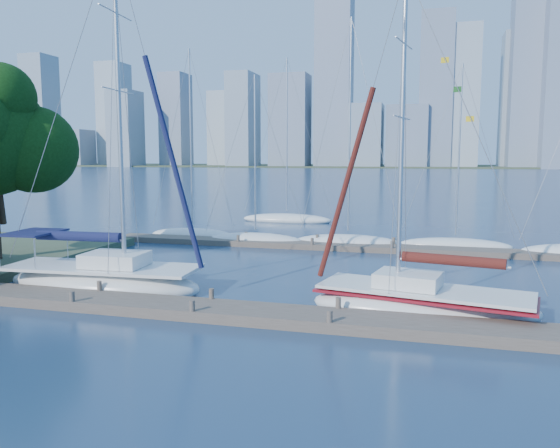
# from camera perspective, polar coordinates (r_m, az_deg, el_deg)

# --- Properties ---
(ground) EXTENTS (700.00, 700.00, 0.00)m
(ground) POSITION_cam_1_polar(r_m,az_deg,el_deg) (21.01, -8.10, -9.40)
(ground) COLOR #172C4A
(ground) RESTS_ON ground
(near_dock) EXTENTS (26.00, 2.00, 0.40)m
(near_dock) POSITION_cam_1_polar(r_m,az_deg,el_deg) (20.96, -8.11, -8.87)
(near_dock) COLOR #4E4339
(near_dock) RESTS_ON ground
(far_dock) EXTENTS (30.00, 1.80, 0.36)m
(far_dock) POSITION_cam_1_polar(r_m,az_deg,el_deg) (35.47, 5.23, -2.31)
(far_dock) COLOR #4E4339
(far_dock) RESTS_ON ground
(far_shore) EXTENTS (800.00, 100.00, 1.50)m
(far_shore) POSITION_cam_1_polar(r_m,az_deg,el_deg) (338.62, 14.00, 5.82)
(far_shore) COLOR #38472D
(far_shore) RESTS_ON ground
(sailboat_navy) EXTENTS (9.48, 3.62, 15.59)m
(sailboat_navy) POSITION_cam_1_polar(r_m,az_deg,el_deg) (25.57, -18.08, -4.02)
(sailboat_navy) COLOR silver
(sailboat_navy) RESTS_ON ground
(sailboat_maroon) EXTENTS (8.77, 4.29, 13.17)m
(sailboat_maroon) POSITION_cam_1_polar(r_m,az_deg,el_deg) (21.36, 14.72, -6.46)
(sailboat_maroon) COLOR silver
(sailboat_maroon) RESTS_ON ground
(bg_boat_0) EXTENTS (6.60, 2.37, 13.84)m
(bg_boat_0) POSITION_cam_1_polar(r_m,az_deg,el_deg) (40.60, -9.11, -1.05)
(bg_boat_0) COLOR silver
(bg_boat_0) RESTS_ON ground
(bg_boat_1) EXTENTS (7.13, 4.11, 11.67)m
(bg_boat_1) POSITION_cam_1_polar(r_m,az_deg,el_deg) (37.47, -2.57, -1.67)
(bg_boat_1) COLOR silver
(bg_boat_1) RESTS_ON ground
(bg_boat_2) EXTENTS (7.60, 4.31, 15.10)m
(bg_boat_2) POSITION_cam_1_polar(r_m,az_deg,el_deg) (36.62, 7.12, -1.86)
(bg_boat_2) COLOR silver
(bg_boat_2) RESTS_ON ground
(bg_boat_4) EXTENTS (7.11, 2.12, 12.04)m
(bg_boat_4) POSITION_cam_1_polar(r_m,az_deg,el_deg) (37.36, 17.86, -2.06)
(bg_boat_4) COLOR silver
(bg_boat_4) RESTS_ON ground
(bg_boat_6) EXTENTS (8.46, 2.75, 14.99)m
(bg_boat_6) POSITION_cam_1_polar(r_m,az_deg,el_deg) (49.99, 0.71, 0.55)
(bg_boat_6) COLOR silver
(bg_boat_6) RESTS_ON ground
(skyline) EXTENTS (502.16, 51.31, 120.30)m
(skyline) POSITION_cam_1_polar(r_m,az_deg,el_deg) (310.49, 19.06, 12.02)
(skyline) COLOR #7B91A0
(skyline) RESTS_ON ground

